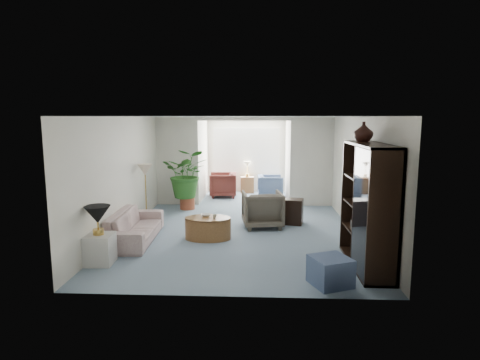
{
  "coord_description": "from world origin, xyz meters",
  "views": [
    {
      "loc": [
        0.42,
        -8.33,
        2.48
      ],
      "look_at": [
        0.0,
        0.6,
        1.1
      ],
      "focal_mm": 30.25,
      "sensor_mm": 36.0,
      "label": 1
    }
  ],
  "objects_px": {
    "cabinet_urn": "(363,132)",
    "coffee_bowl": "(206,215)",
    "framed_picture": "(360,157)",
    "end_table": "(99,249)",
    "coffee_cup": "(214,217)",
    "entertainment_cabinet": "(368,206)",
    "sofa": "(135,226)",
    "side_table_dark": "(292,211)",
    "ottoman": "(330,271)",
    "wingback_chair": "(262,209)",
    "sunroom_chair_blue": "(270,186)",
    "plant_pot": "(187,203)",
    "sunroom_table": "(247,185)",
    "table_lamp": "(97,215)",
    "floor_lamp": "(145,170)",
    "coffee_table": "(208,228)",
    "sunroom_chair_maroon": "(223,185)"
  },
  "relations": [
    {
      "from": "sofa",
      "to": "table_lamp",
      "type": "height_order",
      "value": "table_lamp"
    },
    {
      "from": "cabinet_urn",
      "to": "sunroom_chair_maroon",
      "type": "bearing_deg",
      "value": 118.46
    },
    {
      "from": "floor_lamp",
      "to": "sunroom_chair_blue",
      "type": "bearing_deg",
      "value": 45.57
    },
    {
      "from": "floor_lamp",
      "to": "cabinet_urn",
      "type": "relative_size",
      "value": 1.05
    },
    {
      "from": "end_table",
      "to": "table_lamp",
      "type": "xyz_separation_m",
      "value": [
        0.0,
        0.0,
        0.61
      ]
    },
    {
      "from": "sunroom_chair_blue",
      "to": "entertainment_cabinet",
      "type": "bearing_deg",
      "value": -169.45
    },
    {
      "from": "entertainment_cabinet",
      "to": "sunroom_table",
      "type": "xyz_separation_m",
      "value": [
        -2.19,
        6.68,
        -0.77
      ]
    },
    {
      "from": "floor_lamp",
      "to": "side_table_dark",
      "type": "xyz_separation_m",
      "value": [
        3.5,
        -0.09,
        -0.95
      ]
    },
    {
      "from": "sunroom_chair_maroon",
      "to": "plant_pot",
      "type": "bearing_deg",
      "value": -27.61
    },
    {
      "from": "table_lamp",
      "to": "coffee_bowl",
      "type": "bearing_deg",
      "value": 45.12
    },
    {
      "from": "coffee_table",
      "to": "sunroom_chair_maroon",
      "type": "relative_size",
      "value": 1.13
    },
    {
      "from": "end_table",
      "to": "sunroom_chair_blue",
      "type": "height_order",
      "value": "sunroom_chair_blue"
    },
    {
      "from": "plant_pot",
      "to": "framed_picture",
      "type": "bearing_deg",
      "value": -32.47
    },
    {
      "from": "coffee_cup",
      "to": "sunroom_table",
      "type": "xyz_separation_m",
      "value": [
        0.51,
        5.37,
        -0.22
      ]
    },
    {
      "from": "coffee_bowl",
      "to": "cabinet_urn",
      "type": "bearing_deg",
      "value": -19.19
    },
    {
      "from": "entertainment_cabinet",
      "to": "plant_pot",
      "type": "relative_size",
      "value": 5.17
    },
    {
      "from": "framed_picture",
      "to": "end_table",
      "type": "relative_size",
      "value": 0.97
    },
    {
      "from": "coffee_bowl",
      "to": "ottoman",
      "type": "bearing_deg",
      "value": -47.21
    },
    {
      "from": "side_table_dark",
      "to": "plant_pot",
      "type": "bearing_deg",
      "value": 152.37
    },
    {
      "from": "floor_lamp",
      "to": "coffee_table",
      "type": "relative_size",
      "value": 0.38
    },
    {
      "from": "side_table_dark",
      "to": "coffee_table",
      "type": "bearing_deg",
      "value": -144.95
    },
    {
      "from": "coffee_cup",
      "to": "sunroom_chair_maroon",
      "type": "bearing_deg",
      "value": 92.97
    },
    {
      "from": "framed_picture",
      "to": "sunroom_chair_maroon",
      "type": "xyz_separation_m",
      "value": [
        -3.17,
        4.34,
        -1.32
      ]
    },
    {
      "from": "sofa",
      "to": "table_lamp",
      "type": "relative_size",
      "value": 4.62
    },
    {
      "from": "sunroom_chair_blue",
      "to": "sunroom_table",
      "type": "height_order",
      "value": "sunroom_chair_blue"
    },
    {
      "from": "end_table",
      "to": "plant_pot",
      "type": "relative_size",
      "value": 1.29
    },
    {
      "from": "sofa",
      "to": "sunroom_chair_blue",
      "type": "relative_size",
      "value": 2.64
    },
    {
      "from": "framed_picture",
      "to": "coffee_cup",
      "type": "bearing_deg",
      "value": -174.58
    },
    {
      "from": "ottoman",
      "to": "plant_pot",
      "type": "xyz_separation_m",
      "value": [
        -3.03,
        4.96,
        -0.05
      ]
    },
    {
      "from": "coffee_table",
      "to": "wingback_chair",
      "type": "height_order",
      "value": "wingback_chair"
    },
    {
      "from": "ottoman",
      "to": "wingback_chair",
      "type": "bearing_deg",
      "value": 107.04
    },
    {
      "from": "side_table_dark",
      "to": "ottoman",
      "type": "height_order",
      "value": "side_table_dark"
    },
    {
      "from": "cabinet_urn",
      "to": "coffee_bowl",
      "type": "bearing_deg",
      "value": 160.81
    },
    {
      "from": "sofa",
      "to": "entertainment_cabinet",
      "type": "bearing_deg",
      "value": -108.44
    },
    {
      "from": "coffee_bowl",
      "to": "side_table_dark",
      "type": "xyz_separation_m",
      "value": [
        1.88,
        1.18,
        -0.18
      ]
    },
    {
      "from": "coffee_bowl",
      "to": "sunroom_chair_maroon",
      "type": "height_order",
      "value": "sunroom_chair_maroon"
    },
    {
      "from": "side_table_dark",
      "to": "coffee_bowl",
      "type": "bearing_deg",
      "value": -147.8
    },
    {
      "from": "sofa",
      "to": "end_table",
      "type": "bearing_deg",
      "value": 169.0
    },
    {
      "from": "coffee_bowl",
      "to": "sunroom_chair_blue",
      "type": "relative_size",
      "value": 0.28
    },
    {
      "from": "coffee_cup",
      "to": "entertainment_cabinet",
      "type": "relative_size",
      "value": 0.05
    },
    {
      "from": "coffee_cup",
      "to": "entertainment_cabinet",
      "type": "xyz_separation_m",
      "value": [
        2.7,
        -1.31,
        0.54
      ]
    },
    {
      "from": "coffee_table",
      "to": "sunroom_chair_maroon",
      "type": "bearing_deg",
      "value": 91.13
    },
    {
      "from": "end_table",
      "to": "table_lamp",
      "type": "bearing_deg",
      "value": 0.0
    },
    {
      "from": "coffee_bowl",
      "to": "sunroom_table",
      "type": "bearing_deg",
      "value": 82.17
    },
    {
      "from": "coffee_table",
      "to": "sunroom_chair_blue",
      "type": "height_order",
      "value": "sunroom_chair_blue"
    },
    {
      "from": "coffee_bowl",
      "to": "sunroom_chair_maroon",
      "type": "xyz_separation_m",
      "value": [
        -0.04,
        4.42,
        -0.09
      ]
    },
    {
      "from": "coffee_cup",
      "to": "ottoman",
      "type": "height_order",
      "value": "coffee_cup"
    },
    {
      "from": "end_table",
      "to": "floor_lamp",
      "type": "height_order",
      "value": "floor_lamp"
    },
    {
      "from": "ottoman",
      "to": "sunroom_table",
      "type": "relative_size",
      "value": 0.99
    },
    {
      "from": "floor_lamp",
      "to": "sunroom_chair_blue",
      "type": "height_order",
      "value": "floor_lamp"
    }
  ]
}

